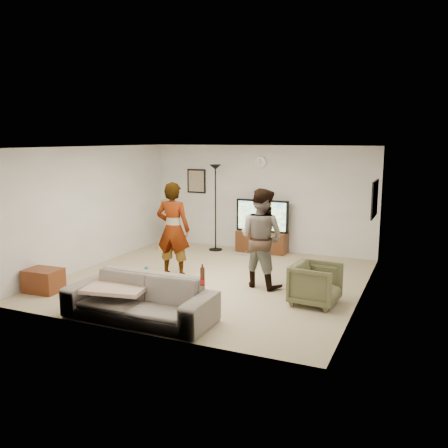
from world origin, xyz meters
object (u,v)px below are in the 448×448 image
at_px(person_left, 173,229).
at_px(sofa, 140,298).
at_px(beer_bottle, 202,277).
at_px(armchair, 316,284).
at_px(tv_stand, 262,242).
at_px(side_table, 43,280).
at_px(floor_lamp, 215,208).
at_px(cat_tree, 167,224).
at_px(person_right, 261,238).
at_px(tv, 262,216).

xyz_separation_m(person_left, sofa, (0.69, -2.23, -0.59)).
bearing_deg(beer_bottle, armchair, 54.99).
relative_size(tv_stand, side_table, 1.95).
bearing_deg(floor_lamp, armchair, -42.72).
bearing_deg(cat_tree, tv_stand, 14.11).
bearing_deg(person_left, beer_bottle, 120.66).
distance_m(beer_bottle, side_table, 3.41).
distance_m(floor_lamp, sofa, 4.68).
bearing_deg(side_table, cat_tree, 85.84).
bearing_deg(floor_lamp, beer_bottle, -67.52).
bearing_deg(side_table, person_right, 28.46).
bearing_deg(cat_tree, side_table, -94.16).
xyz_separation_m(person_right, beer_bottle, (-0.06, -2.28, -0.11)).
height_order(person_left, person_right, person_left).
bearing_deg(sofa, floor_lamp, 100.31).
bearing_deg(cat_tree, sofa, -64.60).
bearing_deg(floor_lamp, tv_stand, 13.35).
xyz_separation_m(tv, cat_tree, (-2.26, -0.57, -0.27)).
relative_size(floor_lamp, side_table, 3.37).
distance_m(tv_stand, tv, 0.62).
height_order(person_right, sofa, person_right).
xyz_separation_m(tv_stand, sofa, (-0.24, -4.80, 0.08)).
distance_m(tv, person_right, 2.67).
bearing_deg(floor_lamp, sofa, -79.49).
xyz_separation_m(tv_stand, person_right, (0.85, -2.53, 0.65)).
distance_m(person_right, sofa, 2.59).
distance_m(floor_lamp, beer_bottle, 4.93).
relative_size(person_left, armchair, 2.49).
distance_m(floor_lamp, person_right, 2.99).
bearing_deg(person_left, tv_stand, -116.92).
bearing_deg(floor_lamp, tv, 13.35).
bearing_deg(armchair, person_right, 68.09).
bearing_deg(person_right, tv_stand, -57.51).
bearing_deg(floor_lamp, side_table, -109.39).
bearing_deg(beer_bottle, cat_tree, 125.74).
height_order(floor_lamp, side_table, floor_lamp).
relative_size(cat_tree, sofa, 0.53).
distance_m(person_right, side_table, 3.91).
bearing_deg(side_table, tv, 59.86).
xyz_separation_m(tv_stand, side_table, (-2.53, -4.36, -0.04)).
relative_size(beer_bottle, armchair, 0.34).
bearing_deg(tv_stand, tv, 0.00).
height_order(person_right, armchair, person_right).
bearing_deg(sofa, person_left, 106.90).
bearing_deg(tv, floor_lamp, -166.65).
bearing_deg(person_left, person_right, 174.44).
xyz_separation_m(tv, armchair, (1.99, -3.10, -0.53)).
distance_m(sofa, armchair, 2.81).
bearing_deg(sofa, cat_tree, 115.20).
bearing_deg(tv_stand, person_left, -109.89).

